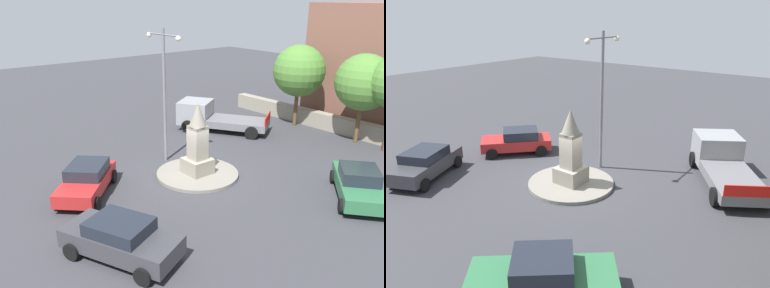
{
  "view_description": "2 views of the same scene",
  "coord_description": "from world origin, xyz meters",
  "views": [
    {
      "loc": [
        -14.8,
        12.03,
        8.67
      ],
      "look_at": [
        -0.61,
        0.84,
        2.07
      ],
      "focal_mm": 38.14,
      "sensor_mm": 36.0,
      "label": 1
    },
    {
      "loc": [
        -12.64,
        -10.13,
        7.98
      ],
      "look_at": [
        -0.1,
        -0.51,
        2.27
      ],
      "focal_mm": 34.15,
      "sensor_mm": 36.0,
      "label": 2
    }
  ],
  "objects": [
    {
      "name": "tree_mid_cluster",
      "position": [
        2.38,
        -10.77,
        3.88
      ],
      "size": [
        3.49,
        3.49,
        5.63
      ],
      "color": "brown",
      "rests_on": "ground"
    },
    {
      "name": "stone_boundary_wall",
      "position": [
        0.31,
        -11.82,
        0.54
      ],
      "size": [
        16.57,
        1.13,
        1.07
      ],
      "primitive_type": "cube",
      "rotation": [
        0.0,
        0.0,
        6.31
      ],
      "color": "gray",
      "rests_on": "ground"
    },
    {
      "name": "ground_plane",
      "position": [
        0.0,
        0.0,
        0.0
      ],
      "size": [
        80.0,
        80.0,
        0.0
      ],
      "primitive_type": "plane",
      "color": "#38383D"
    },
    {
      "name": "traffic_island",
      "position": [
        0.0,
        0.0,
        0.08
      ],
      "size": [
        4.18,
        4.18,
        0.17
      ],
      "primitive_type": "cylinder",
      "color": "gray",
      "rests_on": "ground"
    },
    {
      "name": "car_red_parked_right",
      "position": [
        1.52,
        5.31,
        0.75
      ],
      "size": [
        4.17,
        4.02,
        1.44
      ],
      "color": "#B22323",
      "rests_on": "ground"
    },
    {
      "name": "streetlamp",
      "position": [
        2.69,
        0.09,
        4.37
      ],
      "size": [
        2.86,
        0.28,
        7.16
      ],
      "color": "slate",
      "rests_on": "ground"
    },
    {
      "name": "monument",
      "position": [
        0.0,
        0.0,
        1.7
      ],
      "size": [
        1.28,
        1.28,
        3.65
      ],
      "color": "gray",
      "rests_on": "traffic_island"
    },
    {
      "name": "car_dark_grey_waiting",
      "position": [
        -3.76,
        6.47,
        0.77
      ],
      "size": [
        4.56,
        3.37,
        1.47
      ],
      "color": "#38383D",
      "rests_on": "ground"
    },
    {
      "name": "truck_grey_far_side",
      "position": [
        5.29,
        -5.57,
        0.94
      ],
      "size": [
        6.23,
        5.1,
        1.93
      ],
      "color": "gray",
      "rests_on": "ground"
    },
    {
      "name": "corner_building",
      "position": [
        0.45,
        -17.34,
        4.12
      ],
      "size": [
        7.27,
        8.21,
        8.23
      ],
      "primitive_type": "cube",
      "rotation": [
        0.0,
        0.0,
        6.31
      ],
      "color": "brown",
      "rests_on": "ground"
    },
    {
      "name": "car_green_parked_left",
      "position": [
        -6.43,
        -4.08,
        0.75
      ],
      "size": [
        4.12,
        4.43,
        1.49
      ],
      "color": "#2D6B42",
      "rests_on": "ground"
    },
    {
      "name": "tree_near_wall",
      "position": [
        -2.27,
        -10.89,
        3.81
      ],
      "size": [
        3.4,
        3.4,
        5.52
      ],
      "color": "brown",
      "rests_on": "ground"
    }
  ]
}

